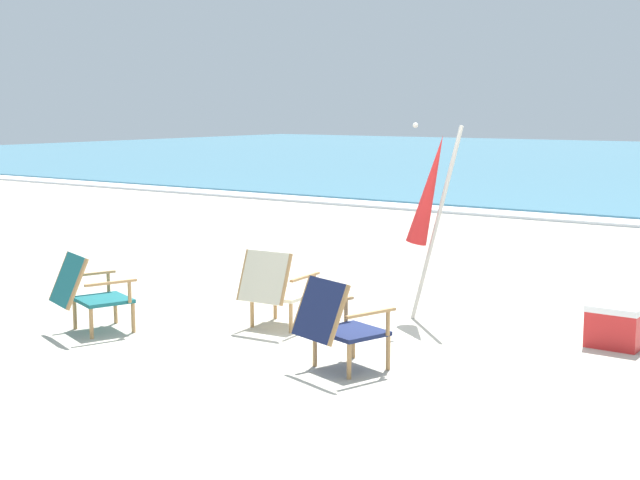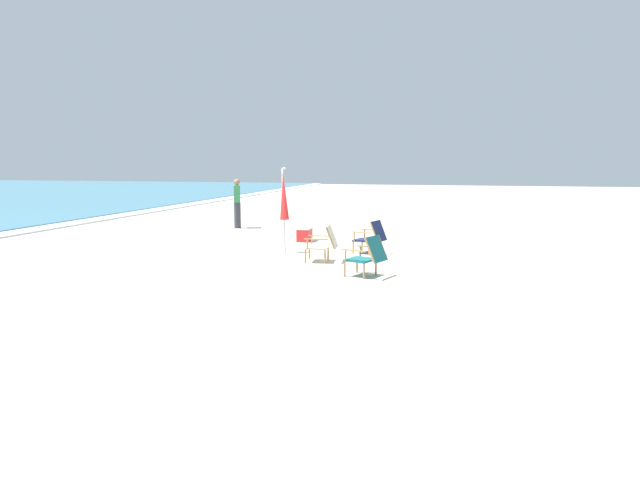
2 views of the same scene
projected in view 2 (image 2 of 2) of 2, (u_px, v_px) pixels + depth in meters
name	position (u px, v px, depth m)	size (l,w,h in m)	color
ground_plane	(329.00, 253.00, 13.92)	(80.00, 80.00, 0.00)	#B7AF9E
beach_chair_front_right	(324.00, 243.00, 12.60)	(0.64, 0.74, 0.81)	beige
beach_chair_mid_center	(371.00, 236.00, 13.69)	(0.76, 0.84, 0.81)	#19234C
beach_chair_back_right	(368.00, 255.00, 10.96)	(0.79, 0.87, 0.80)	#196066
umbrella_furled_red	(284.00, 197.00, 13.81)	(0.58, 0.39, 2.08)	#B7B2A8
person_near_chairs	(237.00, 203.00, 18.88)	(0.39, 0.31, 1.63)	#383842
cooler_box	(305.00, 234.00, 15.86)	(0.49, 0.35, 0.40)	red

